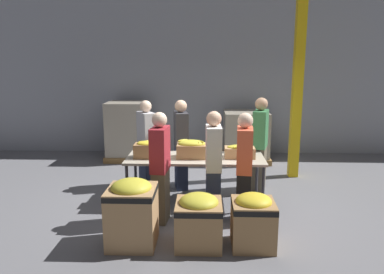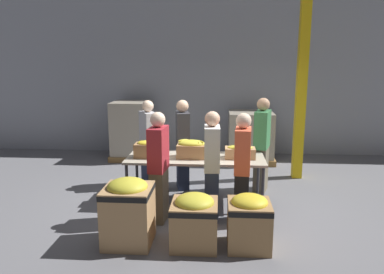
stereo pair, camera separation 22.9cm
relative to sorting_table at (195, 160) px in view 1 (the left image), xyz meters
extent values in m
plane|color=slate|center=(0.00, 0.00, -0.74)|extent=(30.00, 30.00, 0.00)
cube|color=#9399A3|center=(0.00, 3.52, 1.26)|extent=(16.00, 0.08, 4.00)
cube|color=#B2A893|center=(0.00, 0.00, 0.03)|extent=(2.31, 0.87, 0.04)
cylinder|color=#38383D|center=(-1.10, -0.37, -0.36)|extent=(0.05, 0.05, 0.75)
cylinder|color=#38383D|center=(1.10, -0.37, -0.36)|extent=(0.05, 0.05, 0.75)
cylinder|color=#38383D|center=(-1.10, 0.37, -0.36)|extent=(0.05, 0.05, 0.75)
cylinder|color=#38383D|center=(1.10, 0.37, -0.36)|extent=(0.05, 0.05, 0.75)
cube|color=olive|center=(-0.78, -0.05, 0.17)|extent=(0.48, 0.28, 0.23)
ellipsoid|color=yellow|center=(-0.78, -0.05, 0.30)|extent=(0.40, 0.26, 0.09)
ellipsoid|color=yellow|center=(-0.71, 0.03, 0.31)|extent=(0.22, 0.11, 0.05)
ellipsoid|color=yellow|center=(-0.76, 0.01, 0.34)|extent=(0.09, 0.18, 0.04)
ellipsoid|color=yellow|center=(-0.86, -0.01, 0.32)|extent=(0.20, 0.06, 0.04)
ellipsoid|color=yellow|center=(-0.78, 0.03, 0.32)|extent=(0.15, 0.14, 0.05)
cube|color=#A37A4C|center=(-0.06, -0.02, 0.17)|extent=(0.49, 0.33, 0.23)
ellipsoid|color=gold|center=(-0.06, -0.02, 0.29)|extent=(0.45, 0.30, 0.13)
ellipsoid|color=gold|center=(0.04, -0.03, 0.33)|extent=(0.07, 0.22, 0.03)
ellipsoid|color=gold|center=(0.09, -0.04, 0.34)|extent=(0.13, 0.16, 0.04)
ellipsoid|color=gold|center=(-0.21, 0.06, 0.33)|extent=(0.20, 0.16, 0.05)
ellipsoid|color=gold|center=(0.02, -0.07, 0.32)|extent=(0.18, 0.06, 0.04)
cube|color=tan|center=(0.74, 0.00, 0.14)|extent=(0.50, 0.28, 0.18)
ellipsoid|color=gold|center=(0.74, 0.00, 0.24)|extent=(0.42, 0.23, 0.07)
ellipsoid|color=gold|center=(0.77, 0.01, 0.25)|extent=(0.10, 0.15, 0.05)
ellipsoid|color=gold|center=(0.72, -0.08, 0.26)|extent=(0.18, 0.15, 0.04)
ellipsoid|color=gold|center=(0.66, -0.05, 0.26)|extent=(0.10, 0.19, 0.04)
cube|color=#6B604C|center=(1.17, 0.64, -0.33)|extent=(0.32, 0.44, 0.82)
cube|color=#387A47|center=(1.17, 0.64, 0.43)|extent=(0.35, 0.51, 0.68)
sphere|color=tan|center=(1.17, 0.64, 0.88)|extent=(0.23, 0.23, 0.23)
cube|color=#6B604C|center=(-0.50, -0.80, -0.34)|extent=(0.25, 0.40, 0.79)
cube|color=maroon|center=(-0.50, -0.80, 0.38)|extent=(0.27, 0.47, 0.65)
sphere|color=beige|center=(-0.50, -0.80, 0.82)|extent=(0.22, 0.22, 0.22)
cube|color=black|center=(0.74, -0.79, -0.34)|extent=(0.24, 0.39, 0.79)
cube|color=#EA5B3D|center=(0.74, -0.79, 0.38)|extent=(0.26, 0.46, 0.65)
sphere|color=beige|center=(0.74, -0.79, 0.81)|extent=(0.22, 0.22, 0.22)
cube|color=#2D3856|center=(0.29, -0.69, -0.34)|extent=(0.22, 0.39, 0.79)
cube|color=silver|center=(0.29, -0.69, 0.38)|extent=(0.24, 0.45, 0.65)
sphere|color=#DBAD89|center=(0.29, -0.69, 0.82)|extent=(0.22, 0.22, 0.22)
cube|color=#2D3856|center=(-0.95, 0.80, -0.34)|extent=(0.37, 0.43, 0.79)
cube|color=#B2B2B7|center=(-0.95, 0.80, 0.38)|extent=(0.42, 0.50, 0.65)
sphere|color=beige|center=(-0.95, 0.80, 0.81)|extent=(0.22, 0.22, 0.22)
cube|color=#2D3856|center=(-0.29, 0.69, -0.34)|extent=(0.28, 0.42, 0.80)
cube|color=#333338|center=(-0.29, 0.69, 0.39)|extent=(0.31, 0.49, 0.66)
sphere|color=#DBAD89|center=(-0.29, 0.69, 0.83)|extent=(0.23, 0.23, 0.23)
cube|color=tan|center=(-0.79, -1.55, -0.35)|extent=(0.62, 0.62, 0.78)
cube|color=black|center=(-0.79, -1.55, -0.01)|extent=(0.62, 0.62, 0.07)
ellipsoid|color=gold|center=(-0.79, -1.55, 0.05)|extent=(0.53, 0.53, 0.22)
cube|color=#A37A4C|center=(0.09, -1.55, -0.44)|extent=(0.60, 0.60, 0.59)
cube|color=black|center=(0.09, -1.55, -0.20)|extent=(0.60, 0.60, 0.07)
ellipsoid|color=gold|center=(0.09, -1.55, -0.13)|extent=(0.51, 0.51, 0.21)
cube|color=#A37A4C|center=(0.79, -1.55, -0.43)|extent=(0.55, 0.55, 0.61)
cube|color=black|center=(0.79, -1.55, -0.18)|extent=(0.55, 0.55, 0.07)
ellipsoid|color=yellow|center=(0.79, -1.55, -0.11)|extent=(0.47, 0.47, 0.19)
cube|color=yellow|center=(2.01, 1.51, 1.26)|extent=(0.19, 0.19, 4.00)
cube|color=olive|center=(-1.74, 2.78, -0.67)|extent=(0.99, 0.99, 0.13)
cube|color=#A39984|center=(-1.74, 2.78, 0.03)|extent=(0.91, 0.91, 1.27)
cube|color=olive|center=(1.14, 2.77, -0.67)|extent=(1.12, 1.12, 0.13)
cube|color=#A39984|center=(1.14, 2.77, -0.08)|extent=(1.03, 1.03, 1.06)
camera|label=1|loc=(0.16, -6.10, 1.68)|focal=35.00mm
camera|label=2|loc=(0.39, -6.09, 1.68)|focal=35.00mm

